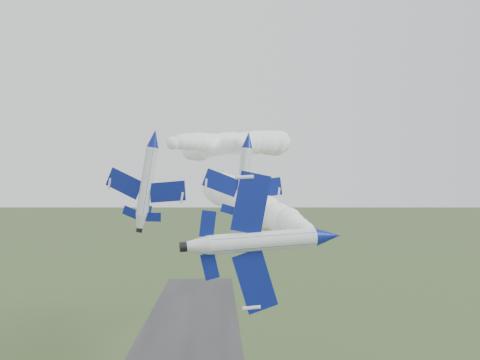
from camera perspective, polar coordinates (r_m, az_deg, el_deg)
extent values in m
cylinder|color=white|center=(43.39, 9.34, -5.93)|extent=(2.87, 8.61, 1.59)
cone|color=navy|center=(38.45, 12.13, -6.56)|extent=(1.91, 2.44, 1.59)
cone|color=white|center=(48.23, 7.19, -5.44)|extent=(1.85, 2.04, 1.59)
cylinder|color=black|center=(49.18, 6.82, -5.35)|extent=(0.89, 0.72, 0.81)
ellipsoid|color=black|center=(41.57, 11.13, -6.10)|extent=(1.49, 3.03, 1.06)
cube|color=navy|center=(43.89, 8.57, -1.94)|extent=(0.75, 2.45, 4.64)
cube|color=navy|center=(44.51, 8.99, -9.73)|extent=(0.75, 2.45, 4.64)
cube|color=navy|center=(47.24, 7.44, -3.57)|extent=(0.38, 1.13, 2.02)
cube|color=navy|center=(47.55, 7.64, -7.45)|extent=(0.38, 1.13, 2.02)
cube|color=navy|center=(47.57, 9.13, -5.41)|extent=(2.44, 1.93, 0.24)
cylinder|color=white|center=(68.00, -9.16, 4.38)|extent=(4.48, 8.69, 1.77)
cone|color=navy|center=(63.20, -11.31, 4.80)|extent=(2.41, 2.70, 1.77)
cone|color=white|center=(72.70, -7.35, 4.03)|extent=(2.28, 2.32, 1.77)
cylinder|color=black|center=(73.63, -7.03, 3.97)|extent=(1.05, 0.87, 0.90)
ellipsoid|color=black|center=(66.04, -9.92, 5.04)|extent=(2.08, 3.17, 1.18)
cube|color=navy|center=(70.13, -11.11, 4.54)|extent=(5.20, 3.84, 0.95)
cube|color=navy|center=(67.43, -6.56, 3.84)|extent=(5.20, 3.84, 0.95)
cube|color=navy|center=(72.57, -8.81, 4.27)|extent=(2.29, 1.73, 0.45)
cube|color=navy|center=(71.19, -6.47, 3.91)|extent=(2.29, 1.73, 0.45)
cube|color=navy|center=(71.67, -7.57, 5.15)|extent=(1.02, 1.71, 2.23)
cylinder|color=white|center=(67.43, 0.85, 4.27)|extent=(2.77, 8.04, 1.56)
cone|color=navy|center=(62.58, 1.81, 4.67)|extent=(1.86, 2.29, 1.56)
cone|color=white|center=(72.10, 0.05, 3.92)|extent=(1.81, 1.91, 1.56)
cylinder|color=black|center=(73.02, -0.09, 3.86)|extent=(0.87, 0.68, 0.79)
ellipsoid|color=black|center=(65.51, 1.28, 4.88)|extent=(1.45, 2.84, 1.04)
cube|color=navy|center=(67.65, -1.62, 4.40)|extent=(4.61, 2.90, 0.62)
cube|color=navy|center=(68.75, 3.00, 3.78)|extent=(4.61, 2.90, 0.62)
cube|color=navy|center=(71.01, -1.00, 4.14)|extent=(2.02, 1.31, 0.31)
cube|color=navy|center=(71.57, 1.36, 3.82)|extent=(2.02, 1.31, 0.31)
cube|color=navy|center=(71.20, 0.33, 4.97)|extent=(0.58, 1.54, 2.07)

